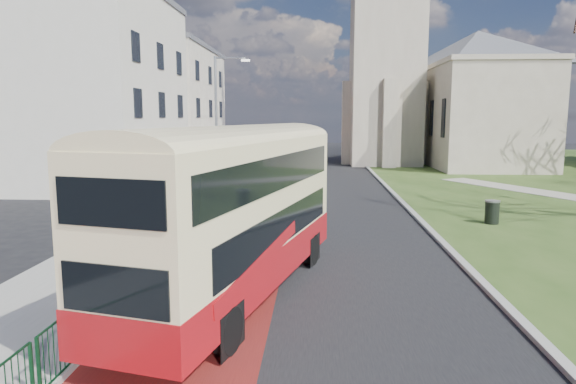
{
  "coord_description": "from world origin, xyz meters",
  "views": [
    {
      "loc": [
        1.52,
        -12.54,
        4.59
      ],
      "look_at": [
        0.51,
        5.14,
        2.0
      ],
      "focal_mm": 32.0,
      "sensor_mm": 36.0,
      "label": 1
    }
  ],
  "objects": [
    {
      "name": "ground",
      "position": [
        0.0,
        0.0,
        0.0
      ],
      "size": [
        160.0,
        160.0,
        0.0
      ],
      "primitive_type": "plane",
      "color": "black",
      "rests_on": "ground"
    },
    {
      "name": "road_carriageway",
      "position": [
        1.5,
        20.0,
        0.01
      ],
      "size": [
        9.0,
        120.0,
        0.01
      ],
      "primitive_type": "cube",
      "color": "black",
      "rests_on": "ground"
    },
    {
      "name": "bus_lane",
      "position": [
        -1.2,
        20.0,
        0.01
      ],
      "size": [
        3.4,
        120.0,
        0.01
      ],
      "primitive_type": "cube",
      "color": "#591414",
      "rests_on": "ground"
    },
    {
      "name": "pavement_west",
      "position": [
        -5.0,
        20.0,
        0.06
      ],
      "size": [
        4.0,
        120.0,
        0.12
      ],
      "primitive_type": "cube",
      "color": "gray",
      "rests_on": "ground"
    },
    {
      "name": "kerb_west",
      "position": [
        -3.0,
        20.0,
        0.07
      ],
      "size": [
        0.25,
        120.0,
        0.13
      ],
      "primitive_type": "cube",
      "color": "#999993",
      "rests_on": "ground"
    },
    {
      "name": "kerb_east",
      "position": [
        6.1,
        22.0,
        0.07
      ],
      "size": [
        0.25,
        80.0,
        0.13
      ],
      "primitive_type": "cube",
      "color": "#999993",
      "rests_on": "ground"
    },
    {
      "name": "pedestrian_railing",
      "position": [
        -2.95,
        4.0,
        0.55
      ],
      "size": [
        0.07,
        24.0,
        1.12
      ],
      "color": "#0C381C",
      "rests_on": "ground"
    },
    {
      "name": "gothic_church",
      "position": [
        12.56,
        38.0,
        13.13
      ],
      "size": [
        16.38,
        18.0,
        40.0
      ],
      "color": "gray",
      "rests_on": "ground"
    },
    {
      "name": "street_block_near",
      "position": [
        -14.0,
        22.0,
        6.51
      ],
      "size": [
        10.3,
        14.3,
        13.0
      ],
      "color": "beige",
      "rests_on": "ground"
    },
    {
      "name": "street_block_far",
      "position": [
        -14.0,
        38.0,
        5.76
      ],
      "size": [
        10.3,
        16.3,
        11.5
      ],
      "color": "#BDB3A0",
      "rests_on": "ground"
    },
    {
      "name": "streetlamp",
      "position": [
        -4.35,
        18.0,
        4.59
      ],
      "size": [
        2.13,
        0.18,
        8.0
      ],
      "color": "gray",
      "rests_on": "pavement_west"
    },
    {
      "name": "bus",
      "position": [
        -0.48,
        0.06,
        2.4
      ],
      "size": [
        4.71,
        10.33,
        4.21
      ],
      "rotation": [
        0.0,
        0.0,
        -0.24
      ],
      "color": "#9E0E14",
      "rests_on": "ground"
    },
    {
      "name": "litter_bin",
      "position": [
        9.06,
        9.61,
        0.55
      ],
      "size": [
        0.76,
        0.76,
        1.01
      ],
      "rotation": [
        0.0,
        0.0,
        0.22
      ],
      "color": "black",
      "rests_on": "grass_green"
    }
  ]
}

